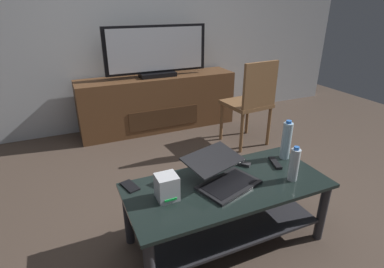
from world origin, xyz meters
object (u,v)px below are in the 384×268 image
at_px(coffee_table, 227,202).
at_px(laptop, 222,174).
at_px(water_bottle_near, 294,164).
at_px(soundbar_remote, 275,163).
at_px(television, 157,53).
at_px(tv_remote, 239,163).
at_px(router_box, 167,187).
at_px(water_bottle_far, 286,140).
at_px(media_cabinet, 158,103).
at_px(cell_phone, 130,186).
at_px(dining_chair, 252,100).

xyz_separation_m(coffee_table, laptop, (-0.02, 0.03, 0.20)).
height_order(water_bottle_near, soundbar_remote, water_bottle_near).
relative_size(coffee_table, television, 1.05).
relative_size(coffee_table, tv_remote, 8.08).
height_order(television, tv_remote, television).
height_order(television, router_box, television).
bearing_deg(water_bottle_far, media_cabinet, 99.34).
height_order(laptop, router_box, laptop).
height_order(television, soundbar_remote, television).
bearing_deg(soundbar_remote, coffee_table, -152.11).
height_order(coffee_table, cell_phone, cell_phone).
bearing_deg(cell_phone, soundbar_remote, -23.13).
bearing_deg(television, router_box, -106.93).
bearing_deg(router_box, cell_phone, 130.02).
distance_m(router_box, tv_remote, 0.63).
xyz_separation_m(water_bottle_far, cell_phone, (-1.13, 0.08, -0.13)).
height_order(coffee_table, dining_chair, dining_chair).
bearing_deg(cell_phone, router_box, -65.35).
bearing_deg(tv_remote, soundbar_remote, -63.32).
distance_m(water_bottle_near, tv_remote, 0.39).
xyz_separation_m(laptop, water_bottle_near, (0.43, -0.15, 0.05)).
distance_m(water_bottle_near, cell_phone, 1.05).
distance_m(television, soundbar_remote, 2.09).
xyz_separation_m(router_box, cell_phone, (-0.17, 0.21, -0.07)).
distance_m(media_cabinet, water_bottle_far, 2.03).
bearing_deg(dining_chair, tv_remote, -127.85).
xyz_separation_m(router_box, soundbar_remote, (0.84, 0.07, -0.07)).
bearing_deg(router_box, television, 73.07).
bearing_deg(coffee_table, tv_remote, 43.00).
relative_size(router_box, soundbar_remote, 0.95).
xyz_separation_m(coffee_table, cell_phone, (-0.57, 0.22, 0.14)).
bearing_deg(dining_chair, water_bottle_far, -112.13).
bearing_deg(media_cabinet, router_box, -106.76).
bearing_deg(water_bottle_far, television, 99.44).
bearing_deg(cell_phone, coffee_table, -36.45).
distance_m(television, water_bottle_far, 2.02).
distance_m(laptop, tv_remote, 0.28).
distance_m(dining_chair, cell_phone, 1.86).
relative_size(television, dining_chair, 1.28).
xyz_separation_m(dining_chair, soundbar_remote, (-0.56, -1.13, -0.08)).
distance_m(laptop, router_box, 0.38).
height_order(dining_chair, cell_phone, dining_chair).
bearing_deg(soundbar_remote, cell_phone, -170.73).
relative_size(media_cabinet, router_box, 12.71).
relative_size(water_bottle_near, cell_phone, 1.69).
bearing_deg(dining_chair, router_box, -139.45).
bearing_deg(laptop, coffee_table, -51.82).
relative_size(television, water_bottle_near, 5.20).
distance_m(coffee_table, router_box, 0.46).
relative_size(coffee_table, water_bottle_far, 4.41).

